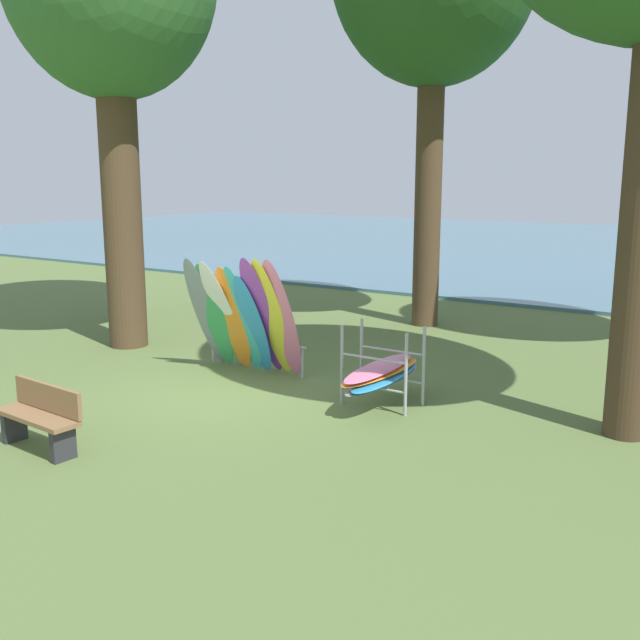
% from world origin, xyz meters
% --- Properties ---
extents(ground_plane, '(80.00, 80.00, 0.00)m').
position_xyz_m(ground_plane, '(0.00, 0.00, 0.00)').
color(ground_plane, '#566B38').
extents(lake_water, '(80.00, 36.00, 0.10)m').
position_xyz_m(lake_water, '(0.00, 28.34, 0.05)').
color(lake_water, '#477084').
rests_on(lake_water, ground).
extents(leaning_board_pile, '(2.25, 1.16, 2.18)m').
position_xyz_m(leaning_board_pile, '(-0.49, 0.99, 1.02)').
color(leaning_board_pile, gray).
rests_on(leaning_board_pile, ground).
extents(board_storage_rack, '(1.15, 2.13, 1.25)m').
position_xyz_m(board_storage_rack, '(2.43, 0.79, 0.50)').
color(board_storage_rack, '#9EA0A5').
rests_on(board_storage_rack, ground).
extents(park_bench, '(1.42, 0.51, 0.85)m').
position_xyz_m(park_bench, '(-0.35, -3.29, 0.45)').
color(park_bench, '#2D2D33').
rests_on(park_bench, ground).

